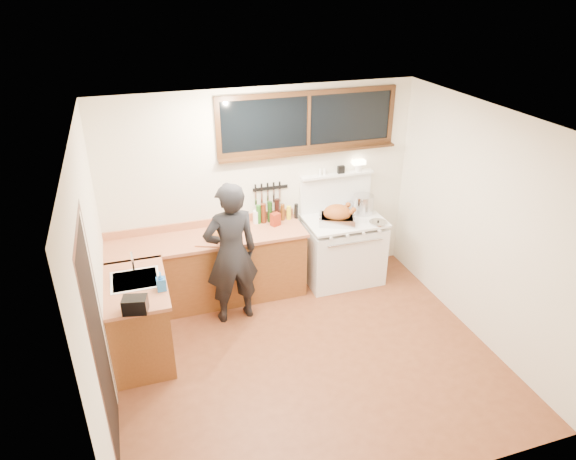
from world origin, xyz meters
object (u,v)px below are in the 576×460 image
object	(u,v)px
man	(231,254)
roast_turkey	(337,216)
vintage_stove	(342,248)
cutting_board	(216,238)

from	to	relation	value
man	roast_turkey	xyz separation A→B (m)	(1.46, 0.34, 0.13)
vintage_stove	man	world-z (taller)	man
cutting_board	vintage_stove	bearing A→B (deg)	3.76
man	roast_turkey	distance (m)	1.51
cutting_board	roast_turkey	size ratio (longest dim) A/B	0.94
man	cutting_board	world-z (taller)	man
man	cutting_board	distance (m)	0.34
vintage_stove	cutting_board	distance (m)	1.79
man	vintage_stove	bearing A→B (deg)	14.91
man	cutting_board	bearing A→B (deg)	110.84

